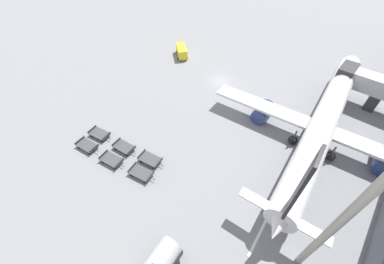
{
  "coord_description": "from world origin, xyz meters",
  "views": [
    {
      "loc": [
        21.33,
        -33.65,
        26.33
      ],
      "look_at": [
        5.7,
        -15.25,
        1.37
      ],
      "focal_mm": 22.0,
      "sensor_mm": 36.0,
      "label": 1
    }
  ],
  "objects_px": {
    "baggage_dolly_row_mid_a_col_a": "(100,134)",
    "apron_light_mast": "(377,188)",
    "baggage_dolly_row_near_col_b": "(112,160)",
    "baggage_dolly_row_near_col_a": "(87,145)",
    "baggage_dolly_row_near_col_c": "(141,173)",
    "service_van": "(182,51)",
    "airplane": "(324,123)",
    "baggage_dolly_row_mid_a_col_c": "(150,159)",
    "baggage_dolly_row_mid_a_col_b": "(124,147)"
  },
  "relations": [
    {
      "from": "baggage_dolly_row_near_col_b",
      "to": "baggage_dolly_row_mid_a_col_c",
      "type": "xyz_separation_m",
      "value": [
        3.99,
        3.49,
        0.0
      ]
    },
    {
      "from": "baggage_dolly_row_near_col_b",
      "to": "baggage_dolly_row_mid_a_col_c",
      "type": "bearing_deg",
      "value": 41.17
    },
    {
      "from": "baggage_dolly_row_near_col_b",
      "to": "apron_light_mast",
      "type": "height_order",
      "value": "apron_light_mast"
    },
    {
      "from": "baggage_dolly_row_near_col_c",
      "to": "baggage_dolly_row_mid_a_col_c",
      "type": "bearing_deg",
      "value": 108.17
    },
    {
      "from": "baggage_dolly_row_near_col_b",
      "to": "baggage_dolly_row_mid_a_col_a",
      "type": "relative_size",
      "value": 1.0
    },
    {
      "from": "airplane",
      "to": "baggage_dolly_row_mid_a_col_a",
      "type": "bearing_deg",
      "value": -140.4
    },
    {
      "from": "baggage_dolly_row_mid_a_col_b",
      "to": "apron_light_mast",
      "type": "distance_m",
      "value": 28.82
    },
    {
      "from": "baggage_dolly_row_near_col_a",
      "to": "baggage_dolly_row_near_col_b",
      "type": "bearing_deg",
      "value": 8.44
    },
    {
      "from": "airplane",
      "to": "baggage_dolly_row_near_col_c",
      "type": "bearing_deg",
      "value": -125.02
    },
    {
      "from": "baggage_dolly_row_near_col_b",
      "to": "baggage_dolly_row_near_col_c",
      "type": "xyz_separation_m",
      "value": [
        4.73,
        1.21,
        0.0
      ]
    },
    {
      "from": "airplane",
      "to": "baggage_dolly_row_mid_a_col_c",
      "type": "distance_m",
      "value": 25.02
    },
    {
      "from": "service_van",
      "to": "baggage_dolly_row_near_col_c",
      "type": "height_order",
      "value": "service_van"
    },
    {
      "from": "baggage_dolly_row_near_col_a",
      "to": "baggage_dolly_row_mid_a_col_a",
      "type": "distance_m",
      "value": 2.59
    },
    {
      "from": "baggage_dolly_row_near_col_a",
      "to": "baggage_dolly_row_mid_a_col_a",
      "type": "bearing_deg",
      "value": 104.21
    },
    {
      "from": "airplane",
      "to": "baggage_dolly_row_near_col_c",
      "type": "relative_size",
      "value": 10.37
    },
    {
      "from": "baggage_dolly_row_mid_a_col_a",
      "to": "baggage_dolly_row_near_col_a",
      "type": "bearing_deg",
      "value": -75.79
    },
    {
      "from": "airplane",
      "to": "baggage_dolly_row_near_col_b",
      "type": "distance_m",
      "value": 30.23
    },
    {
      "from": "service_van",
      "to": "baggage_dolly_row_near_col_b",
      "type": "bearing_deg",
      "value": -66.0
    },
    {
      "from": "baggage_dolly_row_mid_a_col_a",
      "to": "apron_light_mast",
      "type": "height_order",
      "value": "apron_light_mast"
    },
    {
      "from": "airplane",
      "to": "baggage_dolly_row_mid_a_col_c",
      "type": "height_order",
      "value": "airplane"
    },
    {
      "from": "airplane",
      "to": "baggage_dolly_row_near_col_b",
      "type": "relative_size",
      "value": 10.38
    },
    {
      "from": "airplane",
      "to": "baggage_dolly_row_near_col_c",
      "type": "height_order",
      "value": "airplane"
    },
    {
      "from": "baggage_dolly_row_mid_a_col_b",
      "to": "apron_light_mast",
      "type": "relative_size",
      "value": 0.15
    },
    {
      "from": "baggage_dolly_row_near_col_b",
      "to": "baggage_dolly_row_near_col_a",
      "type": "bearing_deg",
      "value": -171.56
    },
    {
      "from": "baggage_dolly_row_near_col_b",
      "to": "baggage_dolly_row_near_col_c",
      "type": "distance_m",
      "value": 4.89
    },
    {
      "from": "baggage_dolly_row_near_col_b",
      "to": "baggage_dolly_row_mid_a_col_a",
      "type": "bearing_deg",
      "value": 161.85
    },
    {
      "from": "baggage_dolly_row_near_col_c",
      "to": "baggage_dolly_row_mid_a_col_a",
      "type": "height_order",
      "value": "same"
    },
    {
      "from": "baggage_dolly_row_near_col_c",
      "to": "apron_light_mast",
      "type": "relative_size",
      "value": 0.15
    },
    {
      "from": "baggage_dolly_row_near_col_c",
      "to": "baggage_dolly_row_mid_a_col_a",
      "type": "xyz_separation_m",
      "value": [
        -10.21,
        0.59,
        0.0
      ]
    },
    {
      "from": "baggage_dolly_row_near_col_c",
      "to": "apron_light_mast",
      "type": "distance_m",
      "value": 24.49
    },
    {
      "from": "baggage_dolly_row_near_col_b",
      "to": "baggage_dolly_row_mid_a_col_a",
      "type": "height_order",
      "value": "same"
    },
    {
      "from": "service_van",
      "to": "baggage_dolly_row_mid_a_col_b",
      "type": "bearing_deg",
      "value": -64.88
    },
    {
      "from": "service_van",
      "to": "baggage_dolly_row_mid_a_col_b",
      "type": "distance_m",
      "value": 28.49
    },
    {
      "from": "service_van",
      "to": "baggage_dolly_row_near_col_a",
      "type": "xyz_separation_m",
      "value": [
        7.78,
        -29.05,
        -0.69
      ]
    },
    {
      "from": "service_van",
      "to": "baggage_dolly_row_mid_a_col_a",
      "type": "bearing_deg",
      "value": -74.94
    },
    {
      "from": "baggage_dolly_row_near_col_b",
      "to": "baggage_dolly_row_mid_a_col_b",
      "type": "bearing_deg",
      "value": 101.63
    },
    {
      "from": "baggage_dolly_row_near_col_c",
      "to": "apron_light_mast",
      "type": "height_order",
      "value": "apron_light_mast"
    },
    {
      "from": "service_van",
      "to": "baggage_dolly_row_mid_a_col_a",
      "type": "relative_size",
      "value": 1.27
    },
    {
      "from": "baggage_dolly_row_near_col_c",
      "to": "baggage_dolly_row_mid_a_col_a",
      "type": "distance_m",
      "value": 10.23
    },
    {
      "from": "baggage_dolly_row_near_col_c",
      "to": "baggage_dolly_row_mid_a_col_b",
      "type": "xyz_separation_m",
      "value": [
        -5.26,
        1.34,
        0.0
      ]
    },
    {
      "from": "baggage_dolly_row_mid_a_col_c",
      "to": "apron_light_mast",
      "type": "height_order",
      "value": "apron_light_mast"
    },
    {
      "from": "baggage_dolly_row_mid_a_col_b",
      "to": "baggage_dolly_row_near_col_a",
      "type": "bearing_deg",
      "value": -142.91
    },
    {
      "from": "baggage_dolly_row_mid_a_col_b",
      "to": "baggage_dolly_row_near_col_c",
      "type": "bearing_deg",
      "value": -14.25
    },
    {
      "from": "baggage_dolly_row_near_col_a",
      "to": "service_van",
      "type": "bearing_deg",
      "value": 104.99
    },
    {
      "from": "baggage_dolly_row_near_col_c",
      "to": "apron_light_mast",
      "type": "xyz_separation_m",
      "value": [
        20.05,
        3.54,
        13.61
      ]
    },
    {
      "from": "airplane",
      "to": "apron_light_mast",
      "type": "xyz_separation_m",
      "value": [
        5.0,
        -17.94,
        10.82
      ]
    },
    {
      "from": "airplane",
      "to": "service_van",
      "type": "xyz_separation_m",
      "value": [
        -32.4,
        5.64,
        -2.1
      ]
    },
    {
      "from": "baggage_dolly_row_mid_a_col_c",
      "to": "airplane",
      "type": "bearing_deg",
      "value": 50.55
    },
    {
      "from": "baggage_dolly_row_mid_a_col_a",
      "to": "baggage_dolly_row_mid_a_col_b",
      "type": "xyz_separation_m",
      "value": [
        4.95,
        0.75,
        0.0
      ]
    },
    {
      "from": "baggage_dolly_row_mid_a_col_b",
      "to": "service_van",
      "type": "bearing_deg",
      "value": 115.12
    }
  ]
}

